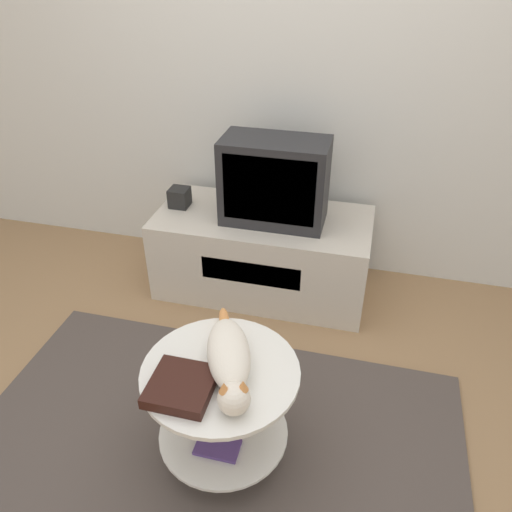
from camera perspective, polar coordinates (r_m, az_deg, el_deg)
name	(u,v)px	position (r m, az deg, el deg)	size (l,w,h in m)	color
ground_plane	(216,438)	(2.30, -4.65, -20.03)	(12.00, 12.00, 0.00)	#93704C
wall_back	(291,50)	(2.88, 4.07, 22.39)	(8.00, 0.05, 2.60)	silver
rug	(215,437)	(2.29, -4.66, -19.88)	(2.08, 1.20, 0.02)	#4C423D
tv_stand	(263,253)	(2.94, 0.77, 0.37)	(1.22, 0.58, 0.49)	beige
tv	(274,181)	(2.68, 2.12, 8.51)	(0.56, 0.29, 0.46)	#232326
speaker	(180,197)	(2.94, -8.73, 6.64)	(0.11, 0.11, 0.11)	black
coffee_table	(223,403)	(1.99, -3.83, -16.44)	(0.58, 0.58, 0.49)	#B2B2B7
dvd_box	(181,386)	(1.78, -8.53, -14.52)	(0.22, 0.22, 0.04)	black
cat	(229,360)	(1.81, -3.07, -11.73)	(0.27, 0.53, 0.13)	silver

